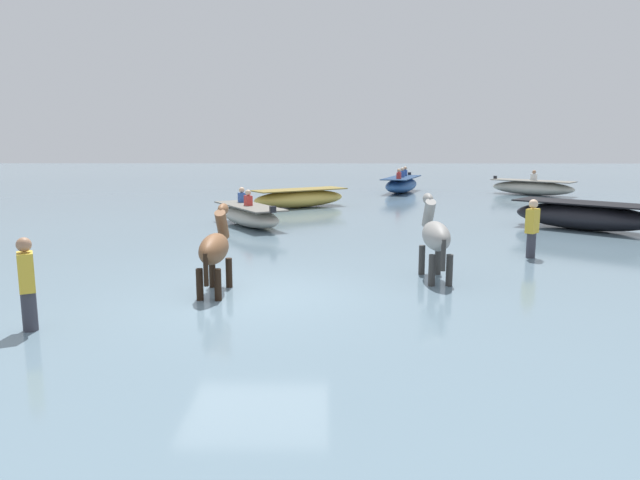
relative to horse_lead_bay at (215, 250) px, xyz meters
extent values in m
plane|color=#666051|center=(0.69, -0.12, -1.06)|extent=(120.00, 120.00, 0.00)
cube|color=slate|center=(0.69, 9.88, -0.90)|extent=(90.00, 90.00, 0.32)
ellipsoid|color=brown|center=(0.00, -0.07, 0.04)|extent=(0.49, 1.27, 0.50)
cylinder|color=black|center=(-0.13, 0.38, -0.63)|extent=(0.12, 0.12, 0.85)
cylinder|color=black|center=(0.17, 0.36, -0.63)|extent=(0.12, 0.12, 0.85)
cylinder|color=black|center=(-0.17, -0.50, -0.63)|extent=(0.12, 0.12, 0.85)
cylinder|color=black|center=(0.13, -0.52, -0.63)|extent=(0.12, 0.12, 0.85)
cylinder|color=brown|center=(0.03, 0.59, 0.36)|extent=(0.22, 0.47, 0.58)
ellipsoid|color=brown|center=(0.03, 0.71, 0.62)|extent=(0.20, 0.44, 0.22)
cylinder|color=black|center=(-0.03, -0.67, -0.19)|extent=(0.08, 0.08, 0.54)
ellipsoid|color=gray|center=(3.94, 0.97, 0.10)|extent=(0.50, 1.34, 0.53)
cylinder|color=#31312F|center=(3.77, 1.42, -0.61)|extent=(0.12, 0.12, 0.90)
cylinder|color=#31312F|center=(4.09, 1.43, -0.61)|extent=(0.12, 0.12, 0.90)
cylinder|color=#31312F|center=(3.80, 0.50, -0.61)|extent=(0.12, 0.12, 0.90)
cylinder|color=#31312F|center=(4.12, 0.51, -0.61)|extent=(0.12, 0.12, 0.90)
cylinder|color=gray|center=(3.92, 1.66, 0.43)|extent=(0.22, 0.49, 0.61)
ellipsoid|color=gray|center=(3.92, 1.79, 0.71)|extent=(0.20, 0.46, 0.23)
cylinder|color=#31312F|center=(3.97, 0.34, -0.14)|extent=(0.08, 0.08, 0.57)
ellipsoid|color=#28518E|center=(5.66, 19.50, -0.38)|extent=(2.59, 4.37, 0.71)
cube|color=navy|center=(5.66, 19.50, -0.01)|extent=(2.48, 4.19, 0.04)
cube|color=black|center=(6.32, 21.39, 0.06)|extent=(0.19, 0.17, 0.18)
cube|color=red|center=(5.38, 18.36, 0.16)|extent=(0.26, 0.30, 0.30)
sphere|color=tan|center=(5.38, 18.36, 0.40)|extent=(0.18, 0.18, 0.18)
cube|color=#3356A8|center=(5.69, 19.49, 0.16)|extent=(0.26, 0.30, 0.30)
sphere|color=beige|center=(5.69, 19.49, 0.40)|extent=(0.18, 0.18, 0.18)
cube|color=#3356A8|center=(5.98, 20.62, 0.16)|extent=(0.26, 0.30, 0.30)
sphere|color=tan|center=(5.98, 20.62, 0.40)|extent=(0.18, 0.18, 0.18)
ellipsoid|color=black|center=(9.42, 7.29, -0.36)|extent=(3.90, 3.67, 0.76)
cube|color=black|center=(9.42, 7.29, 0.04)|extent=(3.74, 3.53, 0.04)
ellipsoid|color=#B2AD9E|center=(-0.43, 7.90, -0.44)|extent=(2.68, 3.55, 0.59)
cube|color=slate|center=(-0.43, 7.90, -0.13)|extent=(2.57, 3.40, 0.04)
cube|color=black|center=(0.42, 6.46, -0.06)|extent=(0.20, 0.18, 0.18)
cube|color=#3356A8|center=(-0.78, 8.82, 0.04)|extent=(0.29, 0.32, 0.30)
sphere|color=beige|center=(-0.78, 8.82, 0.28)|extent=(0.18, 0.18, 0.18)
cube|color=red|center=(-0.46, 7.88, 0.04)|extent=(0.29, 0.32, 0.30)
sphere|color=beige|center=(-0.46, 7.88, 0.28)|extent=(0.18, 0.18, 0.18)
ellipsoid|color=#B2AD9E|center=(11.70, 18.18, -0.41)|extent=(3.76, 3.38, 0.65)
cube|color=slate|center=(11.70, 18.18, -0.07)|extent=(3.61, 3.24, 0.04)
cube|color=black|center=(10.26, 19.36, 0.00)|extent=(0.19, 0.20, 0.18)
cube|color=white|center=(11.77, 18.27, 0.10)|extent=(0.32, 0.30, 0.30)
sphere|color=#A37556|center=(11.77, 18.27, 0.34)|extent=(0.18, 0.18, 0.18)
ellipsoid|color=gold|center=(0.88, 12.93, -0.41)|extent=(3.92, 3.11, 0.67)
cube|color=olive|center=(0.88, 12.93, -0.05)|extent=(3.77, 2.98, 0.04)
cylinder|color=#383842|center=(-2.19, -2.07, -0.62)|extent=(0.20, 0.20, 0.88)
cube|color=gold|center=(-2.19, -2.07, 0.09)|extent=(0.32, 0.38, 0.54)
sphere|color=#A37556|center=(-2.19, -2.07, 0.47)|extent=(0.20, 0.20, 0.20)
cylinder|color=#383842|center=(6.47, 3.10, -0.62)|extent=(0.20, 0.20, 0.88)
cube|color=gold|center=(6.47, 3.10, 0.09)|extent=(0.36, 0.37, 0.54)
sphere|color=beige|center=(6.47, 3.10, 0.47)|extent=(0.20, 0.20, 0.20)
camera|label=1|loc=(1.89, -9.86, 1.88)|focal=33.09mm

